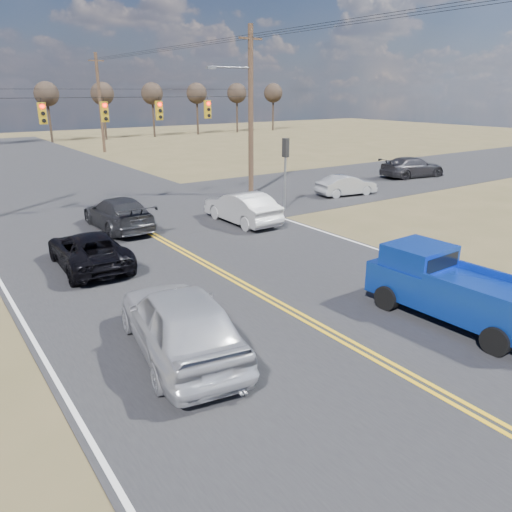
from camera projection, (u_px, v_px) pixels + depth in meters
ground at (355, 347)px, 12.97m from camera, size 160.00×160.00×0.00m
road_main at (181, 251)px, 20.76m from camera, size 14.00×120.00×0.02m
road_cross at (114, 214)px, 26.99m from camera, size 120.00×12.00×0.02m
signal_gantry at (116, 117)px, 25.49m from camera, size 19.60×4.83×10.00m
utility_poles at (111, 114)px, 24.55m from camera, size 19.60×58.32×10.00m
treeline at (58, 101)px, 32.16m from camera, size 87.00×117.80×7.40m
pickup_truck at (452, 289)px, 14.26m from camera, size 2.27×5.34×1.98m
silver_suv at (180, 321)px, 12.34m from camera, size 3.04×5.69×1.84m
black_suv at (89, 250)px, 18.61m from camera, size 2.50×5.02×1.36m
white_car_queue at (242, 208)px, 24.85m from camera, size 1.70×4.79×1.57m
dgrey_car_queue at (118, 213)px, 23.77m from camera, size 2.18×5.28×1.53m
cross_car_east_near at (346, 185)px, 31.43m from camera, size 1.94×4.08×1.29m
cross_car_east_far at (412, 167)px, 37.99m from camera, size 2.90×5.54×1.53m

